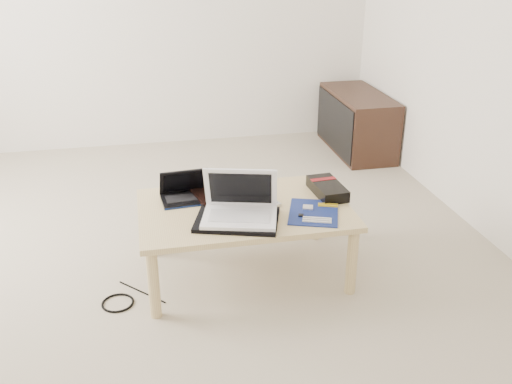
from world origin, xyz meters
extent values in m
plane|color=#AAA08A|center=(0.00, 0.00, 0.00)|extent=(4.00, 4.00, 0.00)
cube|color=silver|center=(0.00, -2.05, 1.30)|extent=(4.00, 0.10, 2.60)
cube|color=silver|center=(2.05, 0.00, 1.30)|extent=(0.10, 4.00, 2.60)
cube|color=#CCB87B|center=(0.47, -0.29, 0.39)|extent=(1.10, 0.70, 0.03)
cylinder|color=#CCB87B|center=(-0.03, -0.59, 0.18)|extent=(0.06, 0.06, 0.37)
cylinder|color=#CCB87B|center=(0.97, -0.59, 0.18)|extent=(0.06, 0.06, 0.37)
cylinder|color=#CCB87B|center=(-0.03, 0.01, 0.18)|extent=(0.06, 0.06, 0.37)
cylinder|color=#CCB87B|center=(0.97, 0.01, 0.18)|extent=(0.06, 0.06, 0.37)
cube|color=#382217|center=(1.78, 1.45, 0.25)|extent=(0.40, 0.90, 0.50)
cube|color=black|center=(1.58, 1.45, 0.25)|extent=(0.02, 0.86, 0.44)
cube|color=black|center=(0.38, -0.14, 0.41)|extent=(0.34, 0.30, 0.03)
cube|color=black|center=(0.18, -0.14, 0.41)|extent=(0.27, 0.20, 0.02)
cube|color=black|center=(0.18, -0.14, 0.42)|extent=(0.22, 0.11, 0.00)
cube|color=black|center=(0.18, -0.20, 0.42)|extent=(0.06, 0.03, 0.00)
cube|color=black|center=(0.18, -0.09, 0.49)|extent=(0.26, 0.11, 0.16)
cube|color=black|center=(0.18, -0.09, 0.49)|extent=(0.22, 0.09, 0.12)
cube|color=#0D1E4E|center=(0.19, -0.22, 0.40)|extent=(0.26, 0.03, 0.01)
cube|color=black|center=(0.48, -0.33, 0.41)|extent=(0.25, 0.19, 0.01)
cube|color=silver|center=(0.48, -0.33, 0.41)|extent=(0.20, 0.15, 0.00)
cube|color=silver|center=(0.61, -0.22, 0.41)|extent=(0.12, 0.23, 0.02)
cube|color=#9D9DA2|center=(0.61, -0.22, 0.42)|extent=(0.09, 0.19, 0.00)
cube|color=black|center=(0.41, -0.44, 0.41)|extent=(0.48, 0.41, 0.02)
cube|color=white|center=(0.42, -0.45, 0.43)|extent=(0.42, 0.34, 0.02)
cube|color=silver|center=(0.41, -0.46, 0.44)|extent=(0.32, 0.21, 0.00)
cube|color=white|center=(0.39, -0.55, 0.44)|extent=(0.09, 0.06, 0.00)
cube|color=white|center=(0.44, -0.37, 0.55)|extent=(0.38, 0.19, 0.24)
cube|color=black|center=(0.44, -0.38, 0.55)|extent=(0.32, 0.15, 0.19)
cube|color=#0C1F52|center=(0.81, -0.43, 0.40)|extent=(0.34, 0.37, 0.01)
cube|color=silver|center=(0.79, -0.38, 0.41)|extent=(0.07, 0.07, 0.01)
cube|color=gold|center=(0.91, -0.36, 0.41)|extent=(0.10, 0.04, 0.01)
cube|color=gold|center=(0.90, -0.38, 0.41)|extent=(0.10, 0.04, 0.01)
cube|color=silver|center=(0.80, -0.50, 0.41)|extent=(0.14, 0.06, 0.01)
cube|color=silver|center=(0.80, -0.52, 0.41)|extent=(0.14, 0.06, 0.01)
cube|color=silver|center=(0.79, -0.54, 0.41)|extent=(0.14, 0.06, 0.01)
cube|color=black|center=(0.73, -0.45, 0.41)|extent=(0.03, 0.03, 0.01)
cube|color=black|center=(0.95, -0.21, 0.43)|extent=(0.16, 0.30, 0.06)
cube|color=maroon|center=(0.95, -0.15, 0.46)|extent=(0.15, 0.05, 0.00)
torus|color=black|center=(0.34, -0.29, 0.41)|extent=(0.13, 0.13, 0.01)
torus|color=black|center=(-0.22, -0.45, 0.01)|extent=(0.21, 0.21, 0.01)
cylinder|color=black|center=(-0.09, -0.37, 0.00)|extent=(0.23, 0.25, 0.01)
camera|label=1|loc=(-0.02, -2.93, 1.71)|focal=40.00mm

